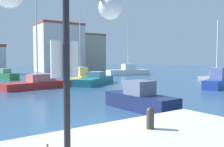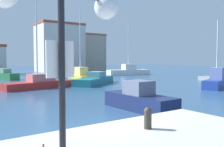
# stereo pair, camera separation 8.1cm
# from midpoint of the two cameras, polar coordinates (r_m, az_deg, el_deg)

# --- Properties ---
(water) EXTENTS (160.00, 160.00, 0.00)m
(water) POSITION_cam_midpoint_polar(r_m,az_deg,el_deg) (33.31, 0.75, -1.47)
(water) COLOR #2D5175
(water) RESTS_ON ground
(lamppost) EXTENTS (1.99, 0.40, 3.82)m
(lamppost) POSITION_cam_midpoint_polar(r_m,az_deg,el_deg) (3.78, -11.21, 13.90)
(lamppost) COLOR black
(lamppost) RESTS_ON pier_quay
(mooring_bollard) EXTENTS (0.21, 0.21, 0.56)m
(mooring_bollard) POSITION_cam_midpoint_polar(r_m,az_deg,el_deg) (6.42, 8.73, -10.05)
(mooring_bollard) COLOR #38332D
(mooring_bollard) RESTS_ON pier_quay
(sailboat_white_distant_east) EXTENTS (7.97, 4.20, 9.64)m
(sailboat_white_distant_east) POSITION_cam_midpoint_polar(r_m,az_deg,el_deg) (44.16, 3.91, 0.58)
(sailboat_white_distant_east) COLOR white
(sailboat_white_distant_east) RESTS_ON water
(sailboat_blue_near_pier) EXTENTS (5.24, 2.99, 6.55)m
(sailboat_blue_near_pier) POSITION_cam_midpoint_polar(r_m,az_deg,el_deg) (25.76, 23.39, -1.63)
(sailboat_blue_near_pier) COLOR #233D93
(sailboat_blue_near_pier) RESTS_ON water
(motorboat_green_inner_mooring) EXTENTS (3.16, 5.87, 1.50)m
(motorboat_green_inner_mooring) POSITION_cam_midpoint_polar(r_m,az_deg,el_deg) (37.44, -23.96, -0.35)
(motorboat_green_inner_mooring) COLOR #28703D
(motorboat_green_inner_mooring) RESTS_ON water
(motorboat_navy_mid_harbor) EXTENTS (1.62, 4.56, 1.60)m
(motorboat_navy_mid_harbor) POSITION_cam_midpoint_polar(r_m,az_deg,el_deg) (13.61, 6.54, -6.02)
(motorboat_navy_mid_harbor) COLOR #19234C
(motorboat_navy_mid_harbor) RESTS_ON water
(sailboat_grey_far_right) EXTENTS (5.53, 2.26, 8.02)m
(sailboat_grey_far_right) POSITION_cam_midpoint_polar(r_m,az_deg,el_deg) (36.52, 23.39, -0.56)
(sailboat_grey_far_right) COLOR gray
(sailboat_grey_far_right) RESTS_ON water
(sailboat_red_center_channel) EXTENTS (6.98, 3.24, 11.23)m
(sailboat_red_center_channel) POSITION_cam_midpoint_polar(r_m,az_deg,el_deg) (24.65, -16.78, -2.03)
(sailboat_red_center_channel) COLOR #B22823
(sailboat_red_center_channel) RESTS_ON water
(sailboat_yellow_distant_north) EXTENTS (2.70, 6.39, 9.83)m
(sailboat_yellow_distant_north) POSITION_cam_midpoint_polar(r_m,az_deg,el_deg) (35.49, -7.29, -0.18)
(sailboat_yellow_distant_north) COLOR gold
(sailboat_yellow_distant_north) RESTS_ON water
(motorboat_teal_behind_lamppost) EXTENTS (7.25, 6.31, 1.38)m
(motorboat_teal_behind_lamppost) POSITION_cam_midpoint_polar(r_m,az_deg,el_deg) (27.77, -3.89, -1.44)
(motorboat_teal_behind_lamppost) COLOR #1E707A
(motorboat_teal_behind_lamppost) RESTS_ON water
(harbor_office) EXTENTS (10.06, 7.26, 11.10)m
(harbor_office) POSITION_cam_midpoint_polar(r_m,az_deg,el_deg) (58.29, -12.11, 5.96)
(harbor_office) COLOR beige
(harbor_office) RESTS_ON ground
(waterfront_apartments) EXTENTS (8.86, 6.13, 9.52)m
(waterfront_apartments) POSITION_cam_midpoint_polar(r_m,az_deg,el_deg) (65.39, -5.95, 5.03)
(waterfront_apartments) COLOR #B2A893
(waterfront_apartments) RESTS_ON ground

